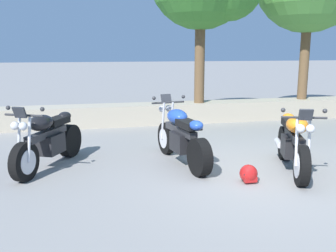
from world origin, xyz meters
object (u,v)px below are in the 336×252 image
Objects in this scene: motorcycle_orange_far_right at (293,143)px; rider_helmet at (249,174)px; motorcycle_blue_centre at (181,137)px; motorcycle_black_near_left at (48,141)px.

motorcycle_orange_far_right reaches higher than rider_helmet.
rider_helmet is (-0.95, -0.35, -0.35)m from motorcycle_orange_far_right.
motorcycle_orange_far_right is 1.08m from rider_helmet.
motorcycle_blue_centre and motorcycle_orange_far_right have the same top height.
motorcycle_orange_far_right is at bearing 20.39° from rider_helmet.
motorcycle_black_near_left reaches higher than rider_helmet.
motorcycle_black_near_left is 4.17m from motorcycle_orange_far_right.
motorcycle_orange_far_right is (4.02, -1.12, 0.00)m from motorcycle_black_near_left.
motorcycle_black_near_left and motorcycle_blue_centre have the same top height.
motorcycle_black_near_left is 3.42m from rider_helmet.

